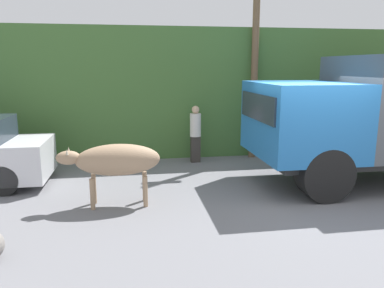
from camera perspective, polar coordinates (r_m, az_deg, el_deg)
ground_plane at (r=8.21m, az=17.73°, el=-8.17°), size 60.00×60.00×0.00m
hillside_embankment at (r=14.24m, az=5.50°, el=8.49°), size 32.00×5.71×3.83m
building_backdrop at (r=12.53m, az=-9.33°, el=5.39°), size 6.53×2.70×2.69m
brown_cow at (r=7.45m, az=-11.54°, el=-2.49°), size 1.98×0.62×1.24m
pedestrian_on_hill at (r=10.66m, az=0.53°, el=1.95°), size 0.33×0.33×1.63m
utility_pole at (r=11.29m, az=9.57°, el=13.13°), size 0.90×0.20×5.78m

